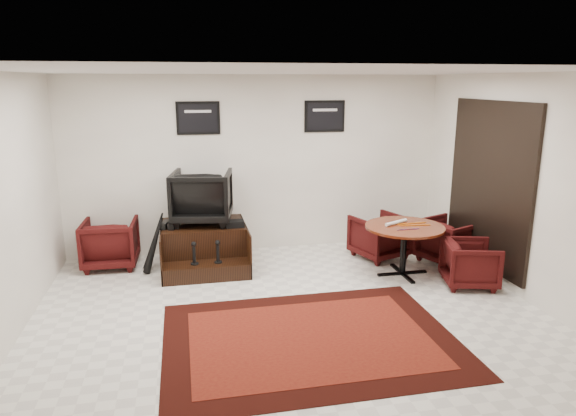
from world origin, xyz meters
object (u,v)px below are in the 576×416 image
(table_chair_corner, at_px, (470,262))
(meeting_table, at_px, (404,232))
(shine_chair, at_px, (202,194))
(table_chair_back, at_px, (379,234))
(shine_podium, at_px, (204,247))
(table_chair_window, at_px, (448,239))
(armchair_side, at_px, (110,241))

(table_chair_corner, bearing_deg, meeting_table, 66.24)
(shine_chair, bearing_deg, meeting_table, 168.70)
(meeting_table, bearing_deg, shine_chair, 158.60)
(table_chair_back, bearing_deg, meeting_table, 74.66)
(shine_podium, xyz_separation_m, meeting_table, (2.75, -0.94, 0.34))
(meeting_table, height_order, table_chair_window, table_chair_window)
(table_chair_back, distance_m, table_chair_window, 1.03)
(armchair_side, distance_m, table_chair_back, 4.08)
(meeting_table, height_order, table_chair_corner, meeting_table)
(meeting_table, relative_size, table_chair_back, 1.48)
(table_chair_back, bearing_deg, table_chair_window, 136.01)
(armchair_side, distance_m, table_chair_corner, 5.15)
(shine_chair, bearing_deg, table_chair_window, 178.72)
(meeting_table, xyz_separation_m, table_chair_corner, (0.71, -0.57, -0.29))
(shine_podium, height_order, meeting_table, meeting_table)
(armchair_side, relative_size, table_chair_window, 1.06)
(armchair_side, height_order, table_chair_corner, armchair_side)
(shine_chair, height_order, table_chair_back, shine_chair)
(shine_podium, bearing_deg, meeting_table, -18.93)
(armchair_side, bearing_deg, table_chair_back, 175.88)
(shine_podium, bearing_deg, armchair_side, 169.32)
(shine_podium, height_order, table_chair_corner, table_chair_corner)
(table_chair_back, bearing_deg, shine_podium, -23.32)
(table_chair_corner, bearing_deg, shine_chair, 79.28)
(armchair_side, bearing_deg, shine_podium, 171.23)
(meeting_table, distance_m, table_chair_back, 0.82)
(armchair_side, relative_size, table_chair_back, 1.05)
(table_chair_window, relative_size, table_chair_corner, 1.09)
(table_chair_window, distance_m, table_chair_corner, 0.93)
(table_chair_back, relative_size, table_chair_corner, 1.10)
(table_chair_back, xyz_separation_m, table_chair_window, (0.94, -0.42, -0.00))
(shine_podium, distance_m, shine_chair, 0.79)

